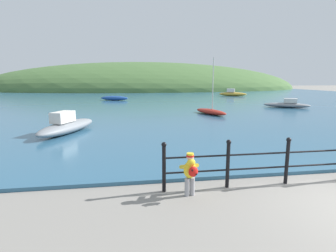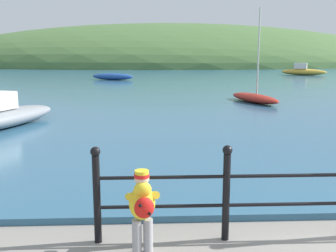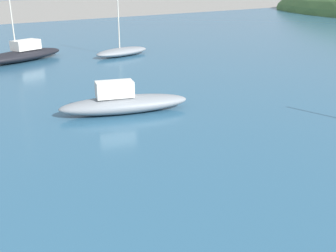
{
  "view_description": "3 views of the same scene",
  "coord_description": "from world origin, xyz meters",
  "views": [
    {
      "loc": [
        -4.87,
        -4.31,
        2.63
      ],
      "look_at": [
        -3.37,
        5.19,
        0.91
      ],
      "focal_mm": 28.0,
      "sensor_mm": 36.0,
      "label": 1
    },
    {
      "loc": [
        -3.4,
        -3.02,
        2.31
      ],
      "look_at": [
        -3.08,
        3.96,
        0.98
      ],
      "focal_mm": 42.0,
      "sensor_mm": 36.0,
      "label": 2
    },
    {
      "loc": [
        2.56,
        1.95,
        4.07
      ],
      "look_at": [
        -3.88,
        7.28,
        1.02
      ],
      "focal_mm": 42.0,
      "sensor_mm": 36.0,
      "label": 3
    }
  ],
  "objects": [
    {
      "name": "water",
      "position": [
        0.0,
        32.0,
        0.05
      ],
      "size": [
        80.0,
        60.0,
        0.1
      ],
      "primitive_type": "cube",
      "color": "#2D5B7A",
      "rests_on": "ground"
    },
    {
      "name": "far_hillside",
      "position": [
        0.0,
        67.9,
        0.0
      ],
      "size": [
        83.15,
        45.73,
        14.19
      ],
      "color": "#476B38",
      "rests_on": "ground"
    },
    {
      "name": "iron_railing",
      "position": [
        -0.12,
        1.5,
        0.64
      ],
      "size": [
        7.98,
        0.12,
        1.21
      ],
      "color": "black",
      "rests_on": "ground"
    },
    {
      "name": "child_in_coat",
      "position": [
        -3.5,
        1.18,
        0.61
      ],
      "size": [
        0.41,
        0.55,
        1.0
      ],
      "color": "#99999E",
      "rests_on": "ground"
    },
    {
      "name": "boat_twin_mast",
      "position": [
        1.21,
        14.07,
        0.32
      ],
      "size": [
        1.92,
        3.45,
        4.05
      ],
      "color": "maroon",
      "rests_on": "water"
    },
    {
      "name": "boat_blue_hull",
      "position": [
        11.16,
        33.96,
        0.47
      ],
      "size": [
        4.15,
        2.81,
        1.14
      ],
      "color": "gold",
      "rests_on": "water"
    },
    {
      "name": "boat_far_right",
      "position": [
        9.5,
        17.43,
        0.37
      ],
      "size": [
        3.87,
        3.1,
        0.84
      ],
      "color": "gray",
      "rests_on": "water"
    },
    {
      "name": "boat_green_fishing",
      "position": [
        -6.35,
        28.32,
        0.37
      ],
      "size": [
        3.57,
        2.02,
        0.54
      ],
      "color": "#1E4793",
      "rests_on": "water"
    },
    {
      "name": "boat_nearest_quay",
      "position": [
        -7.72,
        8.61,
        0.44
      ],
      "size": [
        2.59,
        4.29,
        1.06
      ],
      "color": "gray",
      "rests_on": "water"
    }
  ]
}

